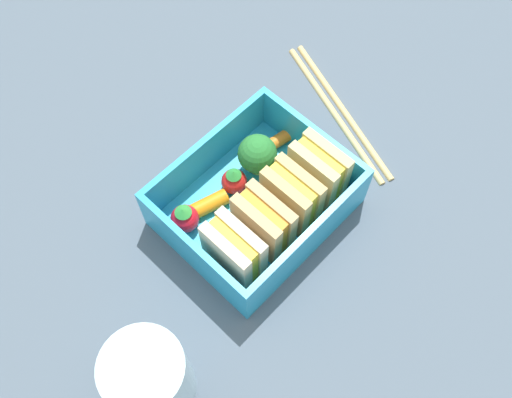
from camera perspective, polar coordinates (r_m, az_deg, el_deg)
The scene contains 14 objects.
ground_plane at distance 57.15cm, azimuth 0.00°, elevation -1.70°, with size 120.00×120.00×2.00cm, color #4B5967.
bento_tray at distance 55.71cm, azimuth 0.00°, elevation -0.99°, with size 16.72×13.84×1.20cm, color #249DCE.
bento_rim at distance 53.07cm, azimuth 0.00°, elevation 0.43°, with size 16.72×13.84×4.74cm.
sandwich_left at distance 53.83cm, azimuth 6.22°, elevation 2.81°, with size 2.93×5.42×6.12cm.
sandwich_center_left at distance 52.31cm, azimuth 3.56°, elevation 0.27°, with size 2.93×5.42×6.12cm.
sandwich_center at distance 51.02cm, azimuth 0.75°, elevation -2.41°, with size 2.93×5.42×6.12cm.
sandwich_center_right at distance 49.98cm, azimuth -2.21°, elevation -5.21°, with size 2.93×5.42×6.12cm.
carrot_stick_left at distance 57.99cm, azimuth 1.66°, elevation 5.53°, with size 1.29×1.29×4.18cm, color orange.
broccoli_floret at distance 54.70cm, azimuth 0.13°, elevation 4.48°, with size 3.82×3.82×4.86cm.
strawberry_far_left at distance 54.83cm, azimuth -2.46°, elevation 1.59°, with size 2.51×2.51×3.11cm.
carrot_stick_far_left at distance 54.57cm, azimuth -4.82°, elevation -0.58°, with size 1.54×1.54×3.96cm, color orange.
strawberry_left at distance 53.41cm, azimuth -7.15°, elevation -1.91°, with size 2.68×2.68×3.28cm.
chopstick_pair at distance 62.87cm, azimuth 8.28°, elevation 8.84°, with size 8.35×19.06×0.70cm.
drinking_glass at distance 47.49cm, azimuth -10.52°, elevation -17.21°, with size 6.49×6.49×8.89cm, color silver.
Camera 1 is at (17.84, 17.12, 50.52)cm, focal length 40.00 mm.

